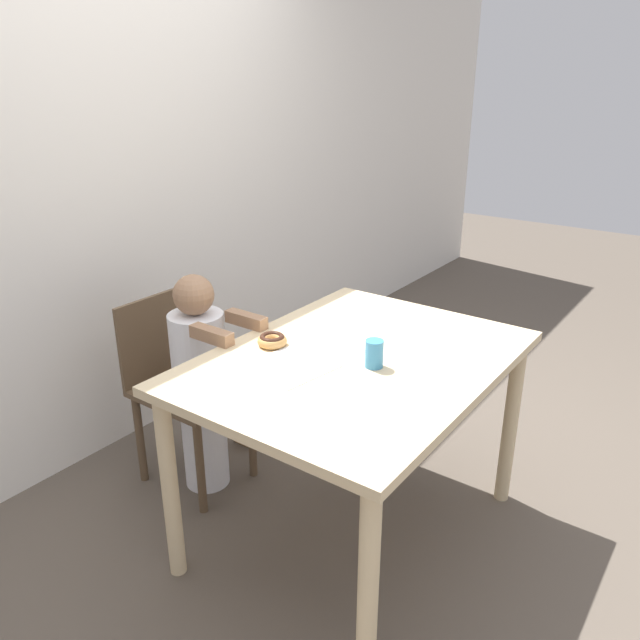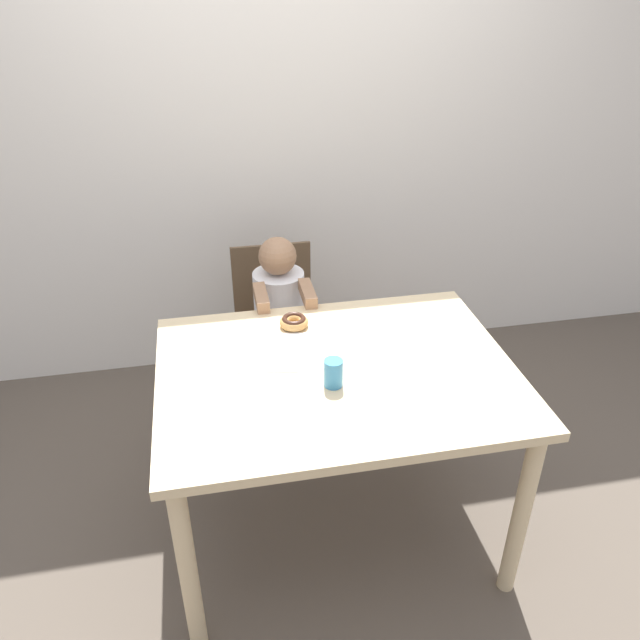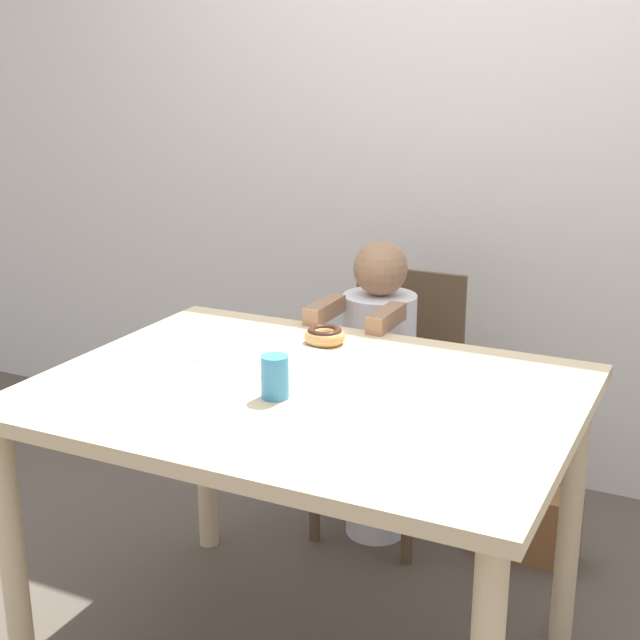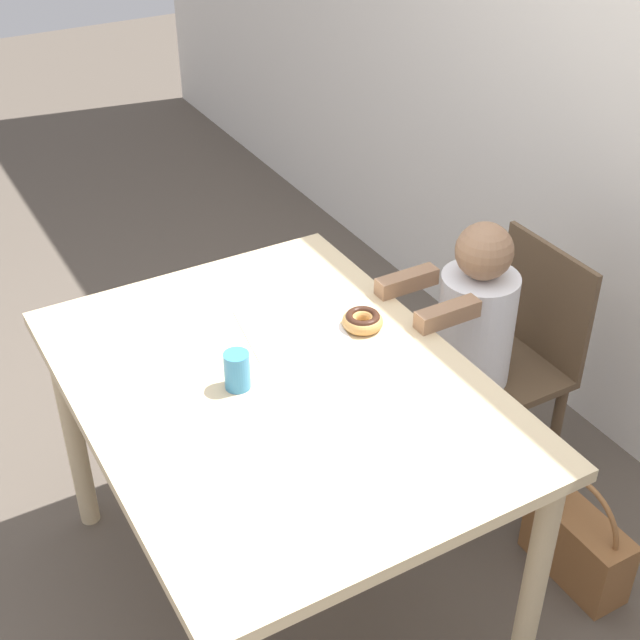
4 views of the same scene
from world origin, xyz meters
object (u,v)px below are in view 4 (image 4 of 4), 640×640
(chair, at_px, (499,367))
(cup, at_px, (237,371))
(child_figure, at_px, (470,365))
(donut, at_px, (363,320))
(handbag, at_px, (577,544))

(chair, distance_m, cup, 1.00)
(child_figure, bearing_deg, cup, -84.71)
(donut, height_order, cup, cup)
(child_figure, height_order, donut, child_figure)
(child_figure, bearing_deg, chair, 90.00)
(donut, xyz_separation_m, cup, (0.07, -0.40, 0.03))
(donut, xyz_separation_m, handbag, (0.47, 0.47, -0.67))
(chair, relative_size, child_figure, 0.85)
(chair, bearing_deg, donut, -89.40)
(chair, height_order, donut, chair)
(chair, distance_m, handbag, 0.57)
(child_figure, height_order, handbag, child_figure)
(donut, distance_m, cup, 0.41)
(handbag, xyz_separation_m, cup, (-0.40, -0.87, 0.70))
(handbag, bearing_deg, chair, 174.30)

